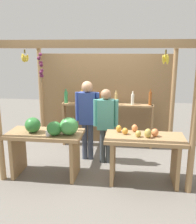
# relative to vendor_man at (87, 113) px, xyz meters

# --- Properties ---
(ground_plane) EXTENTS (12.00, 12.00, 0.00)m
(ground_plane) POSITION_rel_vendor_man_xyz_m (0.24, -0.00, -0.96)
(ground_plane) COLOR slate
(ground_plane) RESTS_ON ground
(market_stall) EXTENTS (3.23, 2.19, 2.34)m
(market_stall) POSITION_rel_vendor_man_xyz_m (0.23, 0.48, 0.41)
(market_stall) COLOR #99754C
(market_stall) RESTS_ON ground
(fruit_counter_left) EXTENTS (1.30, 0.64, 1.10)m
(fruit_counter_left) POSITION_rel_vendor_man_xyz_m (-0.54, -0.81, -0.25)
(fruit_counter_left) COLOR #99754C
(fruit_counter_left) RESTS_ON ground
(fruit_counter_right) EXTENTS (1.30, 0.64, 0.95)m
(fruit_counter_right) POSITION_rel_vendor_man_xyz_m (1.09, -0.78, -0.37)
(fruit_counter_right) COLOR #99754C
(fruit_counter_right) RESTS_ON ground
(bottle_shelf_unit) EXTENTS (2.07, 0.22, 1.35)m
(bottle_shelf_unit) POSITION_rel_vendor_man_xyz_m (0.31, 0.78, -0.16)
(bottle_shelf_unit) COLOR #99754C
(bottle_shelf_unit) RESTS_ON ground
(vendor_man) EXTENTS (0.48, 0.22, 1.61)m
(vendor_man) POSITION_rel_vendor_man_xyz_m (0.00, 0.00, 0.00)
(vendor_man) COLOR #394154
(vendor_man) RESTS_ON ground
(vendor_woman) EXTENTS (0.48, 0.20, 1.48)m
(vendor_woman) POSITION_rel_vendor_man_xyz_m (0.38, -0.12, -0.09)
(vendor_woman) COLOR #3D464B
(vendor_woman) RESTS_ON ground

